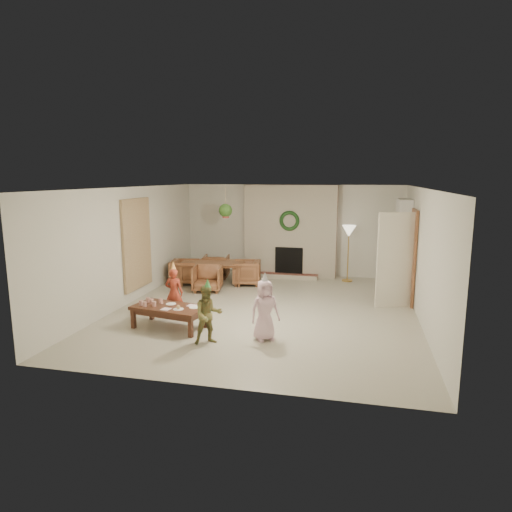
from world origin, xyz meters
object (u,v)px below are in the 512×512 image
(dining_table, at_px, (212,273))
(coffee_table_top, at_px, (169,308))
(dining_chair_right, at_px, (247,272))
(dining_chair_near, at_px, (208,278))
(child_red, at_px, (174,293))
(child_plaid, at_px, (208,315))
(dining_chair_far, at_px, (216,267))
(child_pink, at_px, (265,310))
(dining_chair_left, at_px, (185,272))

(dining_table, bearing_deg, coffee_table_top, -94.19)
(dining_chair_right, bearing_deg, dining_chair_near, -51.34)
(dining_chair_right, distance_m, child_red, 2.98)
(child_plaid, bearing_deg, dining_chair_far, 75.63)
(dining_chair_far, height_order, child_red, child_red)
(child_pink, bearing_deg, child_plaid, 170.08)
(dining_table, relative_size, coffee_table_top, 1.21)
(dining_chair_far, relative_size, dining_chair_right, 1.00)
(dining_chair_left, xyz_separation_m, child_red, (0.84, -2.62, 0.18))
(dining_chair_right, distance_m, coffee_table_top, 3.55)
(dining_table, bearing_deg, dining_chair_left, 180.00)
(dining_chair_far, bearing_deg, dining_chair_left, 45.00)
(coffee_table_top, bearing_deg, child_plaid, -20.93)
(dining_table, height_order, child_red, child_red)
(child_pink, bearing_deg, dining_chair_near, 91.55)
(dining_chair_right, relative_size, child_red, 0.70)
(child_plaid, bearing_deg, child_pink, -7.24)
(dining_chair_far, bearing_deg, dining_chair_near, 90.00)
(dining_table, height_order, child_pink, child_pink)
(dining_table, xyz_separation_m, dining_chair_near, (0.12, -0.70, 0.03))
(dining_table, bearing_deg, dining_chair_near, -90.00)
(dining_table, distance_m, child_red, 2.75)
(dining_chair_near, bearing_deg, child_plaid, -80.25)
(dining_chair_right, height_order, child_red, child_red)
(child_red, distance_m, child_plaid, 1.63)
(dining_chair_near, height_order, child_pink, child_pink)
(dining_chair_left, height_order, coffee_table_top, dining_chair_left)
(coffee_table_top, height_order, child_red, child_red)
(dining_chair_near, bearing_deg, child_red, -98.88)
(child_red, xyz_separation_m, child_pink, (1.98, -0.81, 0.03))
(dining_chair_right, xyz_separation_m, child_red, (-0.73, -2.89, 0.18))
(dining_chair_left, bearing_deg, dining_chair_near, -135.00)
(dining_chair_right, bearing_deg, dining_table, -90.00)
(coffee_table_top, distance_m, child_plaid, 1.10)
(child_red, bearing_deg, dining_chair_left, -75.07)
(dining_chair_near, xyz_separation_m, child_red, (0.03, -2.04, 0.18))
(dining_chair_right, relative_size, child_pink, 0.66)
(dining_chair_left, relative_size, coffee_table_top, 0.52)
(dining_chair_far, bearing_deg, child_red, 84.75)
(child_pink, bearing_deg, coffee_table_top, 140.56)
(child_red, distance_m, child_pink, 2.14)
(dining_chair_far, relative_size, child_red, 0.70)
(dining_chair_right, bearing_deg, child_pink, 9.11)
(dining_chair_right, bearing_deg, child_red, -23.73)
(dining_table, bearing_deg, child_pink, -68.72)
(dining_chair_right, bearing_deg, dining_chair_left, -90.00)
(dining_chair_near, distance_m, dining_chair_far, 1.41)
(dining_chair_far, xyz_separation_m, dining_chair_left, (-0.58, -0.81, 0.00))
(dining_chair_near, height_order, dining_chair_far, same)
(coffee_table_top, relative_size, child_pink, 1.29)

